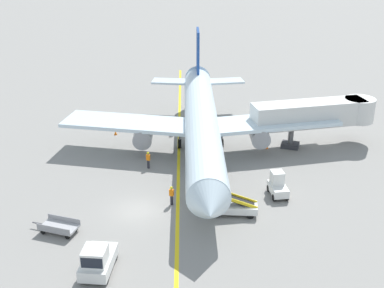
# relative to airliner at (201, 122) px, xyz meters

# --- Properties ---
(ground_plane) EXTENTS (300.00, 300.00, 0.00)m
(ground_plane) POSITION_rel_airliner_xyz_m (-1.48, -12.46, -3.42)
(ground_plane) COLOR gray
(taxi_line_yellow) EXTENTS (26.66, 75.62, 0.01)m
(taxi_line_yellow) POSITION_rel_airliner_xyz_m (0.18, -7.46, -3.41)
(taxi_line_yellow) COLOR yellow
(taxi_line_yellow) RESTS_ON ground
(airliner) EXTENTS (27.57, 34.28, 10.10)m
(airliner) POSITION_rel_airliner_xyz_m (0.00, 0.00, 0.00)
(airliner) COLOR silver
(airliner) RESTS_ON ground
(jet_bridge) EXTENTS (12.29, 8.75, 4.85)m
(jet_bridge) POSITION_rel_airliner_xyz_m (11.12, 6.07, 0.12)
(jet_bridge) COLOR silver
(jet_bridge) RESTS_ON ground
(pushback_tug) EXTENTS (2.67, 3.94, 2.20)m
(pushback_tug) POSITION_rel_airliner_xyz_m (-0.74, -20.69, -2.42)
(pushback_tug) COLOR silver
(pushback_tug) RESTS_ON ground
(baggage_tug_near_wing) EXTENTS (2.23, 2.73, 2.10)m
(baggage_tug_near_wing) POSITION_rel_airliner_xyz_m (8.84, -6.26, -2.49)
(baggage_tug_near_wing) COLOR silver
(baggage_tug_near_wing) RESTS_ON ground
(belt_loader_forward_hold) EXTENTS (5.16, 2.45, 2.59)m
(belt_loader_forward_hold) POSITION_rel_airliner_xyz_m (5.89, -10.54, -2.64)
(belt_loader_forward_hold) COLOR silver
(belt_loader_forward_hold) RESTS_ON ground
(baggage_cart_loaded) EXTENTS (3.76, 1.56, 0.94)m
(baggage_cart_loaded) POSITION_rel_airliner_xyz_m (-5.87, -17.26, -2.95)
(baggage_cart_loaded) COLOR #A5A5A8
(baggage_cart_loaded) RESTS_ON ground
(ground_crew_marshaller) EXTENTS (0.36, 0.24, 1.70)m
(ground_crew_marshaller) POSITION_rel_airliner_xyz_m (-3.77, -4.89, -2.51)
(ground_crew_marshaller) COLOR #26262D
(ground_crew_marshaller) RESTS_ON ground
(ground_crew_wing_walker) EXTENTS (0.36, 0.24, 1.70)m
(ground_crew_wing_walker) POSITION_rel_airliner_xyz_m (0.77, -10.69, -2.51)
(ground_crew_wing_walker) COLOR #26262D
(ground_crew_wing_walker) RESTS_ON ground
(safety_cone_nose_left) EXTENTS (0.36, 0.36, 0.44)m
(safety_cone_nose_left) POSITION_rel_airliner_xyz_m (6.15, 3.37, -3.20)
(safety_cone_nose_left) COLOR orange
(safety_cone_nose_left) RESTS_ON ground
(safety_cone_nose_right) EXTENTS (0.36, 0.36, 0.44)m
(safety_cone_nose_right) POSITION_rel_airliner_xyz_m (-10.58, 1.83, -3.20)
(safety_cone_nose_right) COLOR orange
(safety_cone_nose_right) RESTS_ON ground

